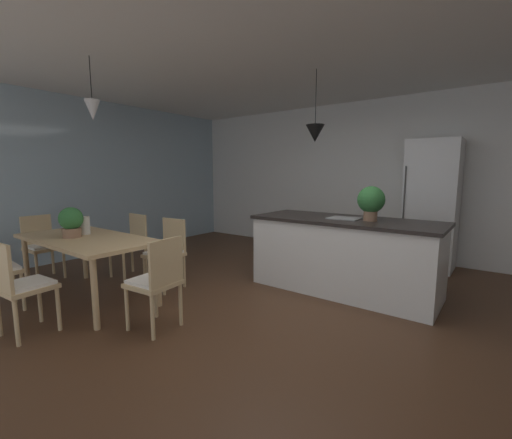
% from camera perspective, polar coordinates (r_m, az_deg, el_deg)
% --- Properties ---
extents(ground_plane, '(10.00, 8.40, 0.04)m').
position_cam_1_polar(ground_plane, '(3.54, 4.01, -16.55)').
color(ground_plane, '#4C301E').
extents(ceiling_slab, '(10.00, 8.40, 0.12)m').
position_cam_1_polar(ceiling_slab, '(3.48, 4.52, 30.11)').
color(ceiling_slab, white).
extents(wall_back_kitchen, '(10.00, 0.12, 2.70)m').
position_cam_1_polar(wall_back_kitchen, '(6.22, 20.86, 6.53)').
color(wall_back_kitchen, white).
rests_on(wall_back_kitchen, ground_plane).
extents(window_wall_left_glazing, '(0.06, 8.40, 2.70)m').
position_cam_1_polar(window_wall_left_glazing, '(6.41, -28.15, 6.14)').
color(window_wall_left_glazing, '#9EB7C6').
rests_on(window_wall_left_glazing, ground_plane).
extents(dining_table, '(1.79, 0.86, 0.73)m').
position_cam_1_polar(dining_table, '(4.25, -27.00, -3.66)').
color(dining_table, tan).
rests_on(dining_table, ground_plane).
extents(chair_kitchen_end, '(0.44, 0.44, 0.87)m').
position_cam_1_polar(chair_kitchen_end, '(3.23, -16.62, -9.88)').
color(chair_kitchen_end, tan).
rests_on(chair_kitchen_end, ground_plane).
extents(chair_near_right, '(0.43, 0.43, 0.87)m').
position_cam_1_polar(chair_near_right, '(3.64, -35.40, -9.05)').
color(chair_near_right, tan).
rests_on(chair_near_right, ground_plane).
extents(chair_far_left, '(0.40, 0.40, 0.87)m').
position_cam_1_polar(chair_far_left, '(5.01, -20.68, -3.77)').
color(chair_far_left, tan).
rests_on(chair_far_left, ground_plane).
extents(chair_far_right, '(0.43, 0.43, 0.87)m').
position_cam_1_polar(chair_far_right, '(4.36, -15.00, -5.21)').
color(chair_far_right, tan).
rests_on(chair_far_right, ground_plane).
extents(chair_window_end, '(0.41, 0.41, 0.87)m').
position_cam_1_polar(chair_window_end, '(5.43, -32.80, -3.65)').
color(chair_window_end, tan).
rests_on(chair_window_end, ground_plane).
extents(kitchen_island, '(2.22, 0.89, 0.91)m').
position_cam_1_polar(kitchen_island, '(4.24, 14.82, -5.75)').
color(kitchen_island, silver).
rests_on(kitchen_island, ground_plane).
extents(refrigerator, '(0.70, 0.67, 1.94)m').
position_cam_1_polar(refrigerator, '(5.66, 27.82, 2.17)').
color(refrigerator, silver).
rests_on(refrigerator, ground_plane).
extents(pendant_over_table, '(0.17, 0.17, 0.68)m').
position_cam_1_polar(pendant_over_table, '(4.24, -26.20, 16.48)').
color(pendant_over_table, black).
extents(pendant_over_island_main, '(0.23, 0.23, 0.87)m').
position_cam_1_polar(pendant_over_island_main, '(4.34, 10.08, 14.34)').
color(pendant_over_island_main, black).
extents(potted_plant_on_island, '(0.31, 0.31, 0.40)m').
position_cam_1_polar(potted_plant_on_island, '(4.04, 19.10, 3.02)').
color(potted_plant_on_island, '#8C664C').
rests_on(potted_plant_on_island, kitchen_island).
extents(potted_plant_on_table, '(0.26, 0.26, 0.34)m').
position_cam_1_polar(potted_plant_on_table, '(4.29, -29.10, -0.27)').
color(potted_plant_on_table, '#8C664C').
rests_on(potted_plant_on_table, dining_table).
extents(vase_on_dining_table, '(0.11, 0.11, 0.21)m').
position_cam_1_polar(vase_on_dining_table, '(4.44, -27.26, -0.90)').
color(vase_on_dining_table, silver).
rests_on(vase_on_dining_table, dining_table).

